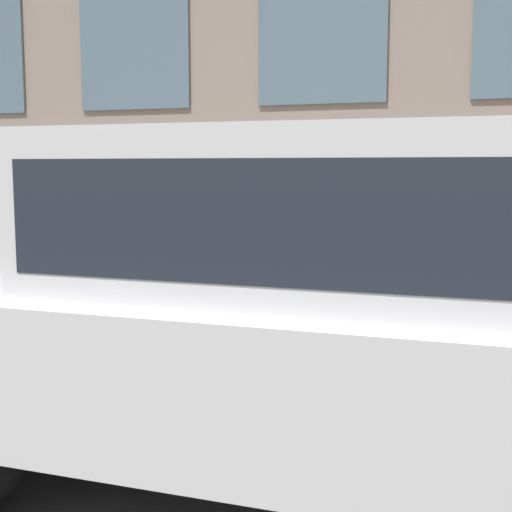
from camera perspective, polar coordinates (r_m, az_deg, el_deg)
ground_plane at (r=5.47m, az=-3.29°, el=-11.95°), size 80.00×80.00×0.00m
sidewalk at (r=6.89m, az=1.78°, el=-7.37°), size 3.17×60.00×0.13m
fire_hydrant at (r=5.56m, az=1.49°, el=-5.44°), size 0.34×0.45×0.87m
person at (r=5.87m, az=-1.41°, el=-2.44°), size 0.27×0.18×1.13m
parked_car_silver_near at (r=3.83m, az=3.14°, el=-3.74°), size 1.91×5.09×1.98m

